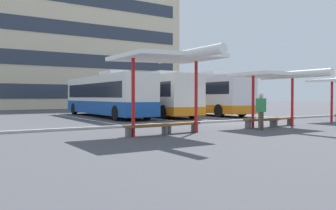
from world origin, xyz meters
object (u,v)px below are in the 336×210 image
at_px(waiting_shelter_1, 278,76).
at_px(bench_2, 261,121).
at_px(coach_bus_1, 155,96).
at_px(waiting_shelter_0, 170,59).
at_px(coach_bus_2, 202,95).
at_px(bench_1, 182,125).
at_px(bench_0, 147,127).
at_px(bench_3, 282,119).
at_px(coach_bus_0, 106,97).
at_px(waiting_passenger_0, 261,109).

xyz_separation_m(waiting_shelter_1, bench_2, (-0.90, 0.26, -2.27)).
distance_m(coach_bus_1, waiting_shelter_0, 14.16).
bearing_deg(coach_bus_2, bench_1, -131.67).
bearing_deg(bench_2, bench_0, -179.50).
bearing_deg(waiting_shelter_1, coach_bus_2, 69.85).
distance_m(coach_bus_1, bench_3, 12.02).
distance_m(coach_bus_1, waiting_shelter_1, 12.39).
bearing_deg(coach_bus_1, waiting_shelter_0, -117.79).
height_order(coach_bus_0, waiting_shelter_1, coach_bus_0).
bearing_deg(waiting_shelter_1, coach_bus_1, 90.39).
height_order(coach_bus_0, coach_bus_1, coach_bus_1).
height_order(coach_bus_1, waiting_shelter_0, coach_bus_1).
bearing_deg(bench_1, waiting_passenger_0, -15.30).
relative_size(bench_1, waiting_passenger_0, 1.08).
height_order(coach_bus_1, waiting_passenger_0, coach_bus_1).
distance_m(bench_2, waiting_passenger_0, 1.55).
bearing_deg(waiting_shelter_0, bench_2, 3.62).
distance_m(bench_0, bench_1, 1.81).
relative_size(coach_bus_0, waiting_shelter_0, 2.46).
distance_m(coach_bus_2, waiting_shelter_1, 12.42).
height_order(waiting_shelter_1, bench_3, waiting_shelter_1).
distance_m(coach_bus_0, waiting_passenger_0, 14.12).
height_order(bench_1, waiting_shelter_1, waiting_shelter_1).
height_order(coach_bus_0, bench_1, coach_bus_0).
relative_size(coach_bus_2, bench_0, 5.39).
distance_m(bench_0, bench_2, 6.65).
bearing_deg(coach_bus_0, bench_2, -77.03).
distance_m(coach_bus_0, bench_0, 13.66).
bearing_deg(coach_bus_1, bench_1, -115.30).
bearing_deg(bench_1, coach_bus_1, 64.70).
xyz_separation_m(coach_bus_1, waiting_shelter_0, (-6.57, -12.46, 1.46)).
xyz_separation_m(bench_1, waiting_passenger_0, (3.79, -1.04, 0.66)).
relative_size(coach_bus_0, bench_2, 6.18).
height_order(waiting_shelter_1, bench_2, waiting_shelter_1).
distance_m(waiting_shelter_1, waiting_passenger_0, 2.63).
xyz_separation_m(coach_bus_2, bench_3, (-3.36, -11.17, -1.34)).
height_order(waiting_shelter_0, waiting_shelter_1, waiting_shelter_0).
relative_size(bench_1, waiting_shelter_1, 0.40).
relative_size(coach_bus_2, waiting_shelter_0, 2.09).
bearing_deg(waiting_shelter_0, waiting_passenger_0, -6.83).
distance_m(bench_0, waiting_shelter_1, 7.89).
bearing_deg(bench_1, coach_bus_0, 81.88).
relative_size(coach_bus_0, bench_3, 6.31).
bearing_deg(coach_bus_1, coach_bus_2, -9.57).
bearing_deg(coach_bus_1, bench_2, -93.86).
bearing_deg(bench_2, waiting_passenger_0, -138.85).
bearing_deg(bench_0, bench_2, 0.50).
bearing_deg(bench_1, waiting_shelter_0, -152.15).
xyz_separation_m(coach_bus_0, waiting_passenger_0, (1.95, -13.97, -0.58)).
height_order(coach_bus_0, bench_3, coach_bus_0).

